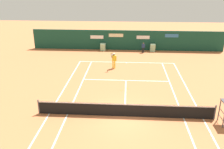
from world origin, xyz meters
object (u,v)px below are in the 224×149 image
object	(u,v)px
player_on_baseline	(114,59)
ball_kid_right_post	(143,47)
tennis_ball_near_service_line	(121,90)
tennis_ball_by_sideline	(128,89)
tennis_ball_mid_court	(86,69)

from	to	relation	value
player_on_baseline	ball_kid_right_post	size ratio (longest dim) A/B	1.42
tennis_ball_near_service_line	player_on_baseline	bearing A→B (deg)	99.91
tennis_ball_by_sideline	tennis_ball_near_service_line	bearing A→B (deg)	-145.16
ball_kid_right_post	tennis_ball_mid_court	distance (m)	9.11
tennis_ball_near_service_line	tennis_ball_mid_court	xyz separation A→B (m)	(-3.83, 5.07, 0.00)
ball_kid_right_post	tennis_ball_by_sideline	distance (m)	11.43
ball_kid_right_post	tennis_ball_by_sideline	bearing A→B (deg)	78.10
tennis_ball_mid_court	ball_kid_right_post	bearing A→B (deg)	46.32
player_on_baseline	ball_kid_right_post	distance (m)	7.00
player_on_baseline	ball_kid_right_post	xyz separation A→B (m)	(3.40, 6.12, -0.23)
tennis_ball_near_service_line	tennis_ball_mid_court	distance (m)	6.35
tennis_ball_near_service_line	tennis_ball_mid_court	bearing A→B (deg)	127.10
player_on_baseline	tennis_ball_near_service_line	bearing A→B (deg)	93.97
tennis_ball_near_service_line	tennis_ball_by_sideline	size ratio (longest dim) A/B	1.00
player_on_baseline	tennis_ball_mid_court	size ratio (longest dim) A/B	27.32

